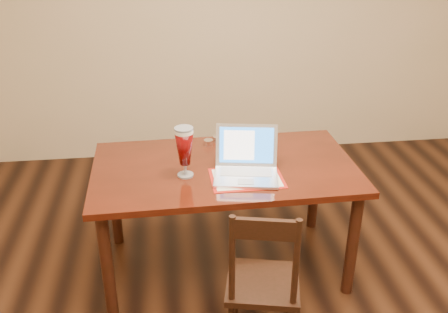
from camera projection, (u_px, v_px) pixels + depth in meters
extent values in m
cube|color=tan|center=(237.00, 10.00, 4.34)|extent=(4.50, 0.01, 2.70)
cube|color=#481409|center=(225.00, 169.00, 3.01)|extent=(1.59, 0.92, 0.04)
cylinder|color=black|center=(107.00, 266.00, 2.76)|extent=(0.07, 0.07, 0.70)
cylinder|color=black|center=(352.00, 244.00, 2.94)|extent=(0.07, 0.07, 0.70)
cylinder|color=black|center=(114.00, 199.00, 3.40)|extent=(0.07, 0.07, 0.70)
cylinder|color=black|center=(315.00, 184.00, 3.59)|extent=(0.07, 0.07, 0.70)
cube|color=#AC190F|center=(247.00, 178.00, 2.86)|extent=(0.42, 0.30, 0.00)
cube|color=silver|center=(247.00, 178.00, 2.85)|extent=(0.38, 0.26, 0.00)
cube|color=silver|center=(246.00, 177.00, 2.84)|extent=(0.40, 0.31, 0.02)
cube|color=silver|center=(246.00, 172.00, 2.88)|extent=(0.31, 0.16, 0.00)
cube|color=#AFAFB4|center=(246.00, 182.00, 2.78)|extent=(0.10, 0.08, 0.00)
cube|color=silver|center=(246.00, 145.00, 2.93)|extent=(0.37, 0.13, 0.24)
cube|color=blue|center=(246.00, 145.00, 2.92)|extent=(0.32, 0.11, 0.20)
cube|color=white|center=(239.00, 145.00, 2.92)|extent=(0.19, 0.08, 0.17)
cylinder|color=silver|center=(186.00, 175.00, 2.88)|extent=(0.09, 0.09, 0.01)
cylinder|color=silver|center=(185.00, 169.00, 2.87)|extent=(0.02, 0.02, 0.07)
cylinder|color=silver|center=(184.00, 131.00, 2.76)|extent=(0.11, 0.11, 0.02)
cylinder|color=silver|center=(184.00, 129.00, 2.76)|extent=(0.11, 0.11, 0.01)
cylinder|color=silver|center=(208.00, 143.00, 3.25)|extent=(0.06, 0.06, 0.04)
cylinder|color=silver|center=(217.00, 139.00, 3.30)|extent=(0.06, 0.06, 0.04)
cube|color=black|center=(263.00, 284.00, 2.58)|extent=(0.44, 0.43, 0.04)
cylinder|color=black|center=(236.00, 293.00, 2.81)|extent=(0.04, 0.04, 0.36)
cylinder|color=black|center=(289.00, 296.00, 2.78)|extent=(0.04, 0.04, 0.36)
cylinder|color=black|center=(232.00, 259.00, 2.36)|extent=(0.03, 0.03, 0.48)
cylinder|color=black|center=(296.00, 263.00, 2.33)|extent=(0.03, 0.03, 0.48)
cube|color=black|center=(265.00, 229.00, 2.26)|extent=(0.30, 0.09, 0.11)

